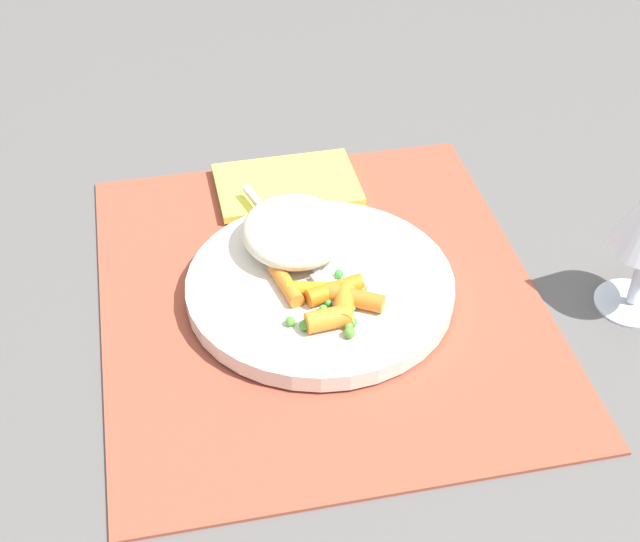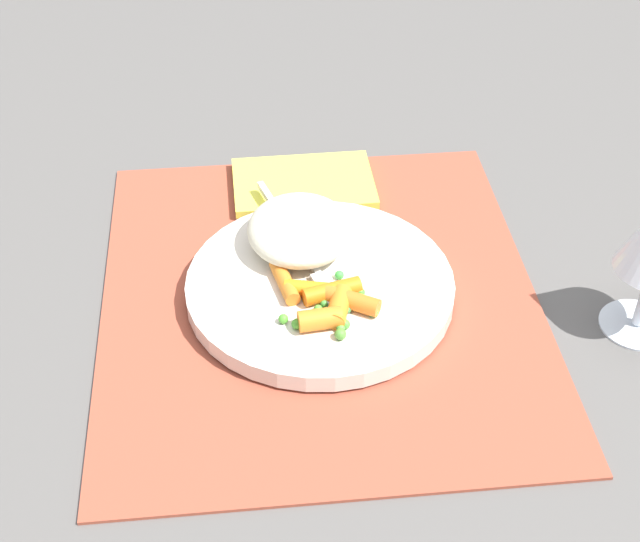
{
  "view_description": "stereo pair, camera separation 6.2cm",
  "coord_description": "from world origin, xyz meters",
  "px_view_note": "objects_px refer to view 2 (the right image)",
  "views": [
    {
      "loc": [
        0.6,
        -0.12,
        0.55
      ],
      "look_at": [
        0.0,
        0.0,
        0.03
      ],
      "focal_mm": 52.29,
      "sensor_mm": 36.0,
      "label": 1
    },
    {
      "loc": [
        0.61,
        -0.06,
        0.55
      ],
      "look_at": [
        0.0,
        0.0,
        0.03
      ],
      "focal_mm": 52.29,
      "sensor_mm": 36.0,
      "label": 2
    }
  ],
  "objects_px": {
    "plate": "(320,287)",
    "carrot_portion": "(325,299)",
    "rice_mound": "(300,230)",
    "fork": "(305,254)",
    "napkin": "(306,183)"
  },
  "relations": [
    {
      "from": "carrot_portion",
      "to": "fork",
      "type": "xyz_separation_m",
      "value": [
        -0.07,
        -0.01,
        -0.0
      ]
    },
    {
      "from": "plate",
      "to": "carrot_portion",
      "type": "height_order",
      "value": "carrot_portion"
    },
    {
      "from": "rice_mound",
      "to": "fork",
      "type": "relative_size",
      "value": 0.54
    },
    {
      "from": "fork",
      "to": "napkin",
      "type": "height_order",
      "value": "fork"
    },
    {
      "from": "rice_mound",
      "to": "carrot_portion",
      "type": "height_order",
      "value": "rice_mound"
    },
    {
      "from": "plate",
      "to": "rice_mound",
      "type": "height_order",
      "value": "rice_mound"
    },
    {
      "from": "plate",
      "to": "fork",
      "type": "xyz_separation_m",
      "value": [
        -0.03,
        -0.01,
        0.01
      ]
    },
    {
      "from": "plate",
      "to": "napkin",
      "type": "relative_size",
      "value": 1.66
    },
    {
      "from": "rice_mound",
      "to": "napkin",
      "type": "relative_size",
      "value": 0.73
    },
    {
      "from": "plate",
      "to": "napkin",
      "type": "xyz_separation_m",
      "value": [
        -0.16,
        0.0,
        -0.0
      ]
    },
    {
      "from": "plate",
      "to": "carrot_portion",
      "type": "xyz_separation_m",
      "value": [
        0.03,
        0.0,
        0.02
      ]
    },
    {
      "from": "rice_mound",
      "to": "fork",
      "type": "height_order",
      "value": "rice_mound"
    },
    {
      "from": "rice_mound",
      "to": "carrot_portion",
      "type": "xyz_separation_m",
      "value": [
        0.08,
        0.01,
        -0.01
      ]
    },
    {
      "from": "fork",
      "to": "carrot_portion",
      "type": "bearing_deg",
      "value": 9.55
    },
    {
      "from": "rice_mound",
      "to": "fork",
      "type": "bearing_deg",
      "value": 11.94
    }
  ]
}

